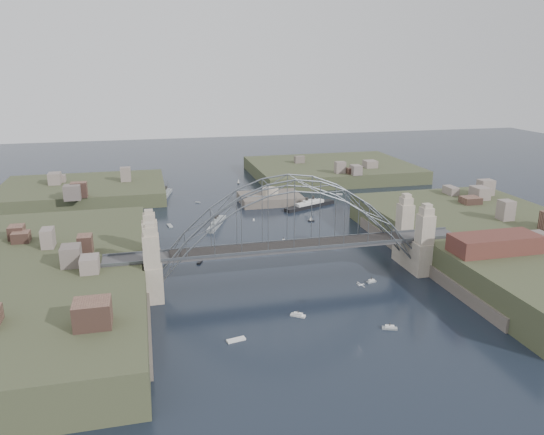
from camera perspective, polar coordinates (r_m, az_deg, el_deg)
The scene contains 27 objects.
ground at distance 125.48m, azimuth 1.96°, elevation -6.65°, with size 500.00×500.00×0.00m, color black.
bridge at distance 121.18m, azimuth 2.02°, elevation -1.29°, with size 84.00×13.80×24.60m.
shore_west at distance 123.42m, azimuth -24.86°, elevation -7.68°, with size 50.50×90.00×12.00m.
shore_east at distance 149.83m, azimuth 23.63°, elevation -3.37°, with size 50.50×90.00×12.00m.
headland_nw at distance 213.05m, azimuth -19.68°, elevation 2.25°, with size 60.00×45.00×9.00m, color #3B4026.
headland_ne at distance 240.53m, azimuth 6.41°, elevation 4.71°, with size 70.00×55.00×9.50m, color #3B4026.
fort_island at distance 192.69m, azimuth -0.20°, elevation 1.54°, with size 22.00×16.00×9.40m.
wharf_shed at distance 129.05m, azimuth 22.98°, elevation -2.60°, with size 20.00×8.00×4.00m, color #592D26.
finger_pier at distance 119.24m, azimuth 24.48°, elevation -9.14°, with size 4.00×22.00×1.40m, color #434345.
naval_cruiser_near at distance 166.00m, azimuth -6.00°, elevation -0.62°, with size 8.20×15.84×4.87m.
naval_cruiser_far at distance 206.15m, azimuth -11.38°, elevation 2.52°, with size 5.40×14.69×4.94m.
ocean_liner at distance 186.35m, azimuth 4.11°, elevation 1.34°, with size 20.63×11.56×5.24m.
aeroplane at distance 105.51m, azimuth 9.52°, elevation -7.18°, with size 1.55×2.84×0.41m.
small_boat_a at distance 136.17m, azimuth -7.83°, elevation -4.83°, with size 1.76×2.49×0.45m.
small_boat_b at distance 150.41m, azimuth 1.24°, elevation -2.54°, with size 1.25×1.63×1.43m.
small_boat_c at distance 108.05m, azimuth 2.83°, elevation -10.50°, with size 3.05×2.58×1.43m.
small_boat_d at distance 169.92m, azimuth 4.26°, elevation -0.12°, with size 2.26×1.28×2.38m.
small_boat_e at distance 167.57m, azimuth -10.99°, elevation -0.89°, with size 1.79×3.79×0.45m.
small_boat_f at distance 170.71m, azimuth -1.99°, elevation -0.27°, with size 0.82×1.61×0.45m.
small_boat_g at distance 105.67m, azimuth 12.62°, elevation -11.57°, with size 3.02×1.97×1.43m.
small_boat_h at distance 193.95m, azimuth -8.04°, elevation 1.62°, with size 1.92×1.48×0.45m.
small_boat_i at distance 152.46m, azimuth 11.42°, elevation -2.67°, with size 2.77×1.82×0.45m.
small_boat_j at distance 99.65m, azimuth -3.92°, elevation -13.08°, with size 3.67×1.86×0.45m.
small_boat_k at distance 222.99m, azimuth -3.66°, elevation 3.92°, with size 1.02×1.75×2.38m.
small_boat_l at distance 150.68m, azimuth -15.78°, elevation -3.15°, with size 1.81×3.07×1.43m.
small_boat_m at distance 125.48m, azimuth 10.69°, elevation -6.80°, with size 2.45×1.30×1.43m.
small_boat_n at distance 205.78m, azimuth 7.29°, elevation 2.51°, with size 2.45×1.94×0.45m.
Camera 1 is at (-31.47, -111.07, 49.18)m, focal length 34.79 mm.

